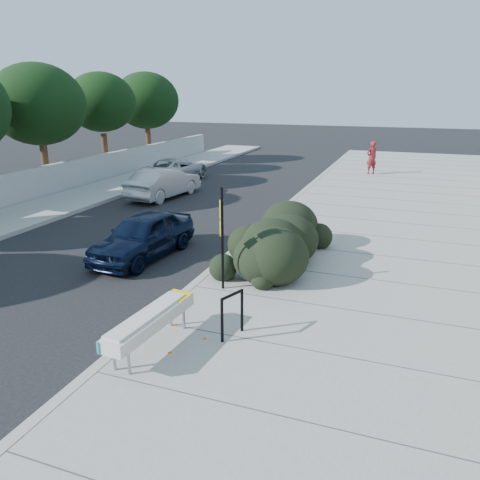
{
  "coord_description": "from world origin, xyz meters",
  "views": [
    {
      "loc": [
        4.9,
        -9.76,
        4.83
      ],
      "look_at": [
        0.75,
        1.48,
        1.0
      ],
      "focal_mm": 35.0,
      "sensor_mm": 36.0,
      "label": 1
    }
  ],
  "objects_px": {
    "bike_rack": "(232,311)",
    "sign_post": "(222,232)",
    "bench": "(151,321)",
    "sedan_navy": "(143,235)",
    "suv_silver": "(175,169)",
    "pedestrian": "(372,158)",
    "wagon_silver": "(164,183)"
  },
  "relations": [
    {
      "from": "bike_rack",
      "to": "suv_silver",
      "type": "distance_m",
      "value": 18.02
    },
    {
      "from": "bench",
      "to": "bike_rack",
      "type": "height_order",
      "value": "bike_rack"
    },
    {
      "from": "bike_rack",
      "to": "wagon_silver",
      "type": "distance_m",
      "value": 13.86
    },
    {
      "from": "bench",
      "to": "sedan_navy",
      "type": "relative_size",
      "value": 0.61
    },
    {
      "from": "bench",
      "to": "bike_rack",
      "type": "bearing_deg",
      "value": 41.05
    },
    {
      "from": "sedan_navy",
      "to": "pedestrian",
      "type": "height_order",
      "value": "pedestrian"
    },
    {
      "from": "bike_rack",
      "to": "wagon_silver",
      "type": "height_order",
      "value": "wagon_silver"
    },
    {
      "from": "sign_post",
      "to": "suv_silver",
      "type": "distance_m",
      "value": 15.67
    },
    {
      "from": "sedan_navy",
      "to": "wagon_silver",
      "type": "distance_m",
      "value": 8.33
    },
    {
      "from": "sedan_navy",
      "to": "wagon_silver",
      "type": "relative_size",
      "value": 0.93
    },
    {
      "from": "wagon_silver",
      "to": "sedan_navy",
      "type": "bearing_deg",
      "value": 121.57
    },
    {
      "from": "bike_rack",
      "to": "pedestrian",
      "type": "relative_size",
      "value": 0.49
    },
    {
      "from": "bench",
      "to": "sedan_navy",
      "type": "xyz_separation_m",
      "value": [
        -3.1,
        4.78,
        -0.04
      ]
    },
    {
      "from": "sedan_navy",
      "to": "suv_silver",
      "type": "height_order",
      "value": "sedan_navy"
    },
    {
      "from": "sedan_navy",
      "to": "pedestrian",
      "type": "relative_size",
      "value": 2.07
    },
    {
      "from": "bike_rack",
      "to": "sign_post",
      "type": "distance_m",
      "value": 2.55
    },
    {
      "from": "suv_silver",
      "to": "sign_post",
      "type": "bearing_deg",
      "value": 124.03
    },
    {
      "from": "bike_rack",
      "to": "sedan_navy",
      "type": "height_order",
      "value": "sedan_navy"
    },
    {
      "from": "bench",
      "to": "sign_post",
      "type": "distance_m",
      "value": 3.2
    },
    {
      "from": "bike_rack",
      "to": "pedestrian",
      "type": "xyz_separation_m",
      "value": [
        0.74,
        20.65,
        0.39
      ]
    },
    {
      "from": "suv_silver",
      "to": "pedestrian",
      "type": "bearing_deg",
      "value": -150.48
    },
    {
      "from": "pedestrian",
      "to": "bench",
      "type": "bearing_deg",
      "value": 42.51
    },
    {
      "from": "sign_post",
      "to": "suv_silver",
      "type": "xyz_separation_m",
      "value": [
        -8.29,
        13.27,
        -0.95
      ]
    },
    {
      "from": "bike_rack",
      "to": "sedan_navy",
      "type": "distance_m",
      "value": 5.83
    },
    {
      "from": "sign_post",
      "to": "bench",
      "type": "bearing_deg",
      "value": -117.98
    },
    {
      "from": "bench",
      "to": "sign_post",
      "type": "bearing_deg",
      "value": 91.25
    },
    {
      "from": "sign_post",
      "to": "wagon_silver",
      "type": "bearing_deg",
      "value": 101.7
    },
    {
      "from": "bench",
      "to": "pedestrian",
      "type": "xyz_separation_m",
      "value": [
        2.01,
        21.59,
        0.39
      ]
    },
    {
      "from": "wagon_silver",
      "to": "bike_rack",
      "type": "bearing_deg",
      "value": 131.35
    },
    {
      "from": "sign_post",
      "to": "suv_silver",
      "type": "relative_size",
      "value": 0.55
    },
    {
      "from": "sign_post",
      "to": "sedan_navy",
      "type": "bearing_deg",
      "value": 127.92
    },
    {
      "from": "sedan_navy",
      "to": "pedestrian",
      "type": "distance_m",
      "value": 17.57
    }
  ]
}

